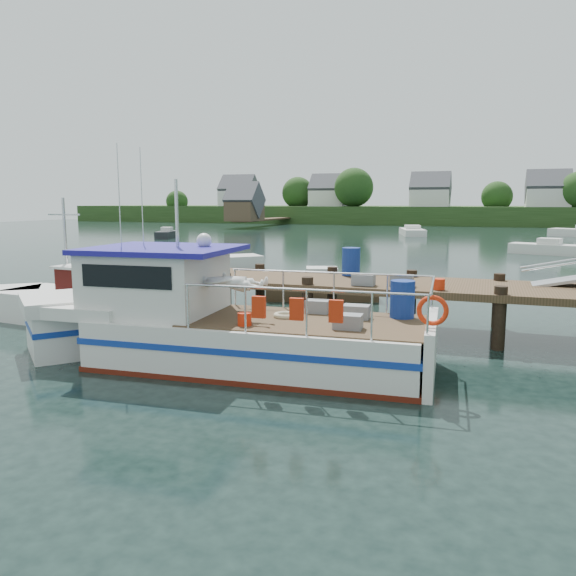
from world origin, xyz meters
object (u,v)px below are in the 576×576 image
(work_boat, at_px, (78,303))
(moored_a, at_px, (212,261))
(moored_b, at_px, (549,248))
(lobster_boat, at_px, (208,324))
(moored_rowboat, at_px, (322,287))
(moored_e, at_px, (167,234))
(moored_d, at_px, (412,231))

(work_boat, height_order, moored_a, work_boat)
(work_boat, xyz_separation_m, moored_b, (15.75, 29.34, -0.18))
(lobster_boat, height_order, moored_rowboat, lobster_boat)
(work_boat, relative_size, moored_rowboat, 1.64)
(moored_rowboat, distance_m, moored_e, 38.65)
(work_boat, height_order, moored_b, work_boat)
(lobster_boat, height_order, work_boat, lobster_boat)
(moored_a, bearing_deg, lobster_boat, -85.25)
(moored_e, bearing_deg, moored_d, 5.58)
(lobster_boat, distance_m, moored_b, 33.44)
(moored_rowboat, xyz_separation_m, moored_e, (-24.99, 29.48, -0.04))
(lobster_boat, relative_size, moored_d, 1.51)
(lobster_boat, bearing_deg, moored_b, 68.98)
(work_boat, height_order, moored_d, work_boat)
(lobster_boat, height_order, moored_e, lobster_boat)
(moored_a, xyz_separation_m, moored_d, (6.48, 35.23, 0.03))
(moored_d, bearing_deg, moored_e, -134.30)
(lobster_boat, distance_m, moored_e, 45.87)
(work_boat, bearing_deg, moored_b, 67.49)
(lobster_boat, distance_m, moored_a, 18.75)
(moored_rowboat, bearing_deg, moored_b, 78.50)
(moored_rowboat, height_order, moored_b, moored_rowboat)
(moored_d, height_order, moored_e, moored_e)
(moored_b, height_order, moored_e, moored_b)
(moored_b, bearing_deg, moored_d, 104.44)
(moored_a, distance_m, moored_d, 35.82)
(moored_b, relative_size, moored_e, 1.28)
(moored_d, xyz_separation_m, moored_e, (-22.85, -13.40, 0.00))
(lobster_boat, height_order, moored_b, lobster_boat)
(lobster_boat, bearing_deg, moored_rowboat, 85.85)
(lobster_boat, relative_size, moored_e, 2.46)
(moored_a, relative_size, moored_d, 0.78)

